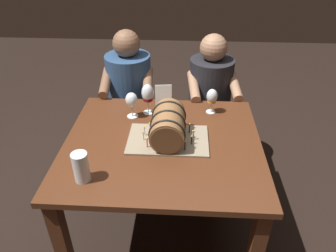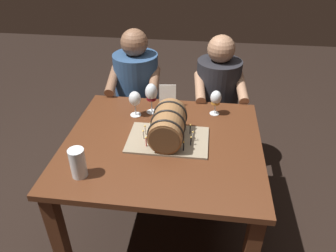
{
  "view_description": "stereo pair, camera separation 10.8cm",
  "coord_description": "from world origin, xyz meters",
  "px_view_note": "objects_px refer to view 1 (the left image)",
  "views": [
    {
      "loc": [
        0.12,
        -1.48,
        1.82
      ],
      "look_at": [
        0.03,
        0.02,
        0.83
      ],
      "focal_mm": 34.23,
      "sensor_mm": 36.0,
      "label": 1
    },
    {
      "loc": [
        0.22,
        -1.47,
        1.82
      ],
      "look_at": [
        0.03,
        0.02,
        0.83
      ],
      "focal_mm": 34.23,
      "sensor_mm": 36.0,
      "label": 2
    }
  ],
  "objects_px": {
    "wine_glass_empty": "(131,100)",
    "beer_pint": "(81,169)",
    "barrel_cake": "(168,127)",
    "person_seated_right": "(209,109)",
    "menu_card": "(163,96)",
    "wine_glass_red": "(148,94)",
    "dining_table": "(163,157)",
    "wine_glass_amber": "(212,97)",
    "person_seated_left": "(131,105)"
  },
  "relations": [
    {
      "from": "wine_glass_amber",
      "to": "menu_card",
      "type": "relative_size",
      "value": 1.04
    },
    {
      "from": "menu_card",
      "to": "dining_table",
      "type": "bearing_deg",
      "value": -93.3
    },
    {
      "from": "wine_glass_empty",
      "to": "person_seated_right",
      "type": "height_order",
      "value": "person_seated_right"
    },
    {
      "from": "beer_pint",
      "to": "menu_card",
      "type": "bearing_deg",
      "value": 64.87
    },
    {
      "from": "wine_glass_empty",
      "to": "beer_pint",
      "type": "height_order",
      "value": "wine_glass_empty"
    },
    {
      "from": "wine_glass_empty",
      "to": "wine_glass_amber",
      "type": "distance_m",
      "value": 0.51
    },
    {
      "from": "wine_glass_amber",
      "to": "beer_pint",
      "type": "relative_size",
      "value": 1.06
    },
    {
      "from": "person_seated_right",
      "to": "wine_glass_empty",
      "type": "bearing_deg",
      "value": -136.96
    },
    {
      "from": "wine_glass_empty",
      "to": "wine_glass_red",
      "type": "xyz_separation_m",
      "value": [
        0.1,
        0.05,
        0.02
      ]
    },
    {
      "from": "wine_glass_amber",
      "to": "beer_pint",
      "type": "xyz_separation_m",
      "value": [
        -0.66,
        -0.68,
        -0.04
      ]
    },
    {
      "from": "wine_glass_red",
      "to": "person_seated_right",
      "type": "bearing_deg",
      "value": 45.66
    },
    {
      "from": "wine_glass_empty",
      "to": "person_seated_left",
      "type": "bearing_deg",
      "value": 101.65
    },
    {
      "from": "beer_pint",
      "to": "barrel_cake",
      "type": "bearing_deg",
      "value": 41.3
    },
    {
      "from": "wine_glass_amber",
      "to": "person_seated_right",
      "type": "xyz_separation_m",
      "value": [
        0.02,
        0.41,
        -0.33
      ]
    },
    {
      "from": "dining_table",
      "to": "wine_glass_red",
      "type": "bearing_deg",
      "value": 110.02
    },
    {
      "from": "person_seated_right",
      "to": "barrel_cake",
      "type": "bearing_deg",
      "value": -110.94
    },
    {
      "from": "wine_glass_empty",
      "to": "beer_pint",
      "type": "xyz_separation_m",
      "value": [
        -0.15,
        -0.6,
        -0.05
      ]
    },
    {
      "from": "menu_card",
      "to": "person_seated_right",
      "type": "relative_size",
      "value": 0.14
    },
    {
      "from": "beer_pint",
      "to": "wine_glass_amber",
      "type": "bearing_deg",
      "value": 46.03
    },
    {
      "from": "menu_card",
      "to": "barrel_cake",
      "type": "bearing_deg",
      "value": -88.72
    },
    {
      "from": "wine_glass_red",
      "to": "barrel_cake",
      "type": "bearing_deg",
      "value": -64.25
    },
    {
      "from": "wine_glass_red",
      "to": "person_seated_right",
      "type": "distance_m",
      "value": 0.71
    },
    {
      "from": "wine_glass_empty",
      "to": "person_seated_right",
      "type": "relative_size",
      "value": 0.15
    },
    {
      "from": "person_seated_left",
      "to": "person_seated_right",
      "type": "height_order",
      "value": "person_seated_left"
    },
    {
      "from": "barrel_cake",
      "to": "menu_card",
      "type": "height_order",
      "value": "barrel_cake"
    },
    {
      "from": "beer_pint",
      "to": "wine_glass_red",
      "type": "bearing_deg",
      "value": 69.03
    },
    {
      "from": "dining_table",
      "to": "beer_pint",
      "type": "distance_m",
      "value": 0.53
    },
    {
      "from": "wine_glass_red",
      "to": "wine_glass_empty",
      "type": "bearing_deg",
      "value": -151.87
    },
    {
      "from": "dining_table",
      "to": "person_seated_left",
      "type": "xyz_separation_m",
      "value": [
        -0.32,
        0.76,
        -0.09
      ]
    },
    {
      "from": "barrel_cake",
      "to": "menu_card",
      "type": "bearing_deg",
      "value": 97.74
    },
    {
      "from": "menu_card",
      "to": "person_seated_left",
      "type": "xyz_separation_m",
      "value": [
        -0.29,
        0.36,
        -0.28
      ]
    },
    {
      "from": "person_seated_left",
      "to": "barrel_cake",
      "type": "bearing_deg",
      "value": -65.17
    },
    {
      "from": "wine_glass_amber",
      "to": "person_seated_right",
      "type": "bearing_deg",
      "value": 86.86
    },
    {
      "from": "dining_table",
      "to": "wine_glass_empty",
      "type": "height_order",
      "value": "wine_glass_empty"
    },
    {
      "from": "barrel_cake",
      "to": "dining_table",
      "type": "bearing_deg",
      "value": -152.9
    },
    {
      "from": "dining_table",
      "to": "person_seated_right",
      "type": "xyz_separation_m",
      "value": [
        0.32,
        0.76,
        -0.11
      ]
    },
    {
      "from": "wine_glass_empty",
      "to": "menu_card",
      "type": "height_order",
      "value": "wine_glass_empty"
    },
    {
      "from": "dining_table",
      "to": "barrel_cake",
      "type": "distance_m",
      "value": 0.21
    },
    {
      "from": "wine_glass_amber",
      "to": "dining_table",
      "type": "bearing_deg",
      "value": -129.9
    },
    {
      "from": "person_seated_right",
      "to": "menu_card",
      "type": "bearing_deg",
      "value": -133.14
    },
    {
      "from": "person_seated_left",
      "to": "person_seated_right",
      "type": "xyz_separation_m",
      "value": [
        0.63,
        -0.0,
        -0.02
      ]
    },
    {
      "from": "barrel_cake",
      "to": "wine_glass_empty",
      "type": "relative_size",
      "value": 2.72
    },
    {
      "from": "dining_table",
      "to": "wine_glass_empty",
      "type": "distance_m",
      "value": 0.41
    },
    {
      "from": "dining_table",
      "to": "menu_card",
      "type": "height_order",
      "value": "menu_card"
    },
    {
      "from": "barrel_cake",
      "to": "beer_pint",
      "type": "relative_size",
      "value": 2.93
    },
    {
      "from": "wine_glass_amber",
      "to": "wine_glass_red",
      "type": "xyz_separation_m",
      "value": [
        -0.41,
        -0.03,
        0.03
      ]
    },
    {
      "from": "wine_glass_red",
      "to": "person_seated_left",
      "type": "bearing_deg",
      "value": 114.19
    },
    {
      "from": "wine_glass_amber",
      "to": "person_seated_left",
      "type": "relative_size",
      "value": 0.15
    },
    {
      "from": "beer_pint",
      "to": "wine_glass_empty",
      "type": "bearing_deg",
      "value": 75.69
    },
    {
      "from": "beer_pint",
      "to": "person_seated_left",
      "type": "distance_m",
      "value": 1.13
    }
  ]
}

